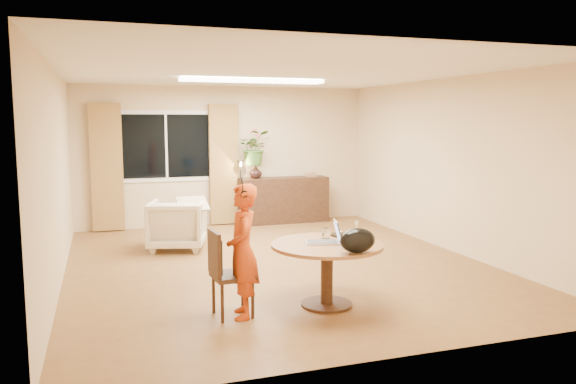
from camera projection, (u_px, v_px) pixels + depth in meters
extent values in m
plane|color=brown|center=(277.00, 264.00, 7.72)|extent=(6.50, 6.50, 0.00)
plane|color=white|center=(276.00, 72.00, 7.39)|extent=(6.50, 6.50, 0.00)
plane|color=#D0AF87|center=(225.00, 156.00, 10.61)|extent=(5.50, 0.00, 5.50)
plane|color=#D0AF87|center=(57.00, 176.00, 6.69)|extent=(0.00, 6.50, 6.50)
plane|color=#D0AF87|center=(451.00, 165.00, 8.42)|extent=(0.00, 6.50, 6.50)
cube|color=white|center=(166.00, 146.00, 10.23)|extent=(1.70, 0.02, 1.30)
cube|color=black|center=(166.00, 146.00, 10.22)|extent=(1.55, 0.01, 1.15)
cube|color=white|center=(166.00, 146.00, 10.21)|extent=(0.04, 0.01, 1.15)
cube|color=brown|center=(107.00, 167.00, 9.87)|extent=(0.55, 0.08, 2.25)
cube|color=brown|center=(224.00, 164.00, 10.53)|extent=(0.55, 0.08, 2.25)
cube|color=white|center=(253.00, 81.00, 8.52)|extent=(2.20, 0.35, 0.05)
cylinder|color=brown|center=(327.00, 245.00, 5.91)|extent=(1.19, 1.19, 0.04)
cylinder|color=black|center=(327.00, 276.00, 5.95)|extent=(0.13, 0.13, 0.64)
cylinder|color=black|center=(327.00, 304.00, 5.99)|extent=(0.55, 0.55, 0.03)
imported|color=red|center=(243.00, 251.00, 5.58)|extent=(0.53, 0.39, 1.35)
imported|color=beige|center=(177.00, 225.00, 8.58)|extent=(1.01, 1.03, 0.76)
cube|color=black|center=(283.00, 200.00, 10.83)|extent=(1.75, 0.43, 0.88)
imported|color=black|center=(256.00, 172.00, 10.59)|extent=(0.29, 0.29, 0.25)
imported|color=#286B2A|center=(255.00, 148.00, 10.53)|extent=(0.70, 0.64, 0.66)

